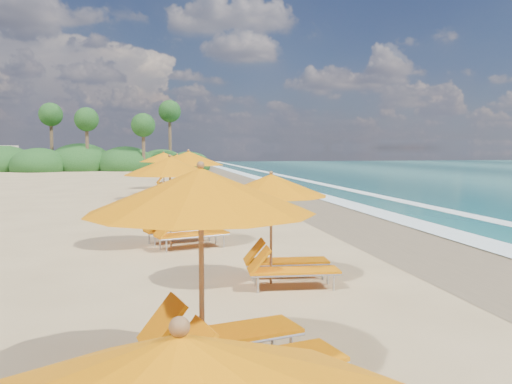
# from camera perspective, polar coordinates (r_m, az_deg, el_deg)

# --- Properties ---
(ground) EXTENTS (160.00, 160.00, 0.00)m
(ground) POSITION_cam_1_polar(r_m,az_deg,el_deg) (15.90, 0.00, -4.31)
(ground) COLOR tan
(ground) RESTS_ON ground
(wet_sand) EXTENTS (4.00, 160.00, 0.01)m
(wet_sand) POSITION_cam_1_polar(r_m,az_deg,el_deg) (17.12, 13.28, -3.77)
(wet_sand) COLOR #867150
(wet_sand) RESTS_ON ground
(surf_foam) EXTENTS (4.00, 160.00, 0.01)m
(surf_foam) POSITION_cam_1_polar(r_m,az_deg,el_deg) (18.39, 20.98, -3.30)
(surf_foam) COLOR white
(surf_foam) RESTS_ON ground
(station_2) EXTENTS (2.94, 2.84, 2.39)m
(station_2) POSITION_cam_1_polar(r_m,az_deg,el_deg) (5.52, -4.14, -7.59)
(station_2) COLOR olive
(station_2) RESTS_ON ground
(station_3) EXTENTS (2.39, 2.24, 2.11)m
(station_3) POSITION_cam_1_polar(r_m,az_deg,el_deg) (9.71, 2.61, -3.14)
(station_3) COLOR olive
(station_3) RESTS_ON ground
(station_4) EXTENTS (2.99, 2.91, 2.37)m
(station_4) POSITION_cam_1_polar(r_m,az_deg,el_deg) (13.49, -8.60, -0.33)
(station_4) COLOR olive
(station_4) RESTS_ON ground
(station_5) EXTENTS (3.07, 2.96, 2.48)m
(station_5) POSITION_cam_1_polar(r_m,az_deg,el_deg) (18.09, -6.75, 1.20)
(station_5) COLOR olive
(station_5) RESTS_ON ground
(station_6) EXTENTS (2.96, 2.90, 2.31)m
(station_6) POSITION_cam_1_polar(r_m,az_deg,el_deg) (22.11, -8.12, 1.59)
(station_6) COLOR olive
(station_6) RESTS_ON ground
(station_7) EXTENTS (2.62, 2.44, 2.37)m
(station_7) POSITION_cam_1_polar(r_m,az_deg,el_deg) (25.97, -9.62, 2.12)
(station_7) COLOR olive
(station_7) RESTS_ON ground
(station_8) EXTENTS (2.60, 2.56, 2.02)m
(station_8) POSITION_cam_1_polar(r_m,az_deg,el_deg) (28.87, -9.05, 2.01)
(station_8) COLOR olive
(station_8) RESTS_ON ground
(station_9) EXTENTS (2.29, 2.11, 2.11)m
(station_9) POSITION_cam_1_polar(r_m,az_deg,el_deg) (32.94, -9.74, 2.43)
(station_9) COLOR olive
(station_9) RESTS_ON ground
(treeline) EXTENTS (25.80, 8.80, 9.74)m
(treeline) POSITION_cam_1_polar(r_m,az_deg,el_deg) (61.32, -17.66, 3.18)
(treeline) COLOR #163D14
(treeline) RESTS_ON ground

